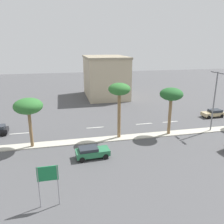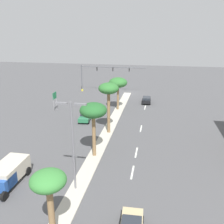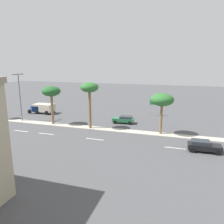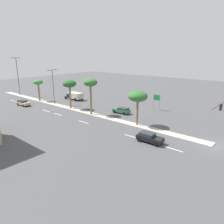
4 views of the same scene
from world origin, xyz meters
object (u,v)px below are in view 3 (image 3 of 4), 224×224
object	(u,v)px
street_lamp_trailing	(20,93)
box_truck	(42,108)
directional_road_sign	(154,103)
palm_tree_inboard	(51,92)
sedan_black_left	(203,146)
palm_tree_outboard	(89,89)
sedan_green_rear	(124,119)
palm_tree_front	(162,100)

from	to	relation	value
street_lamp_trailing	box_truck	size ratio (longest dim) A/B	1.60
directional_road_sign	palm_tree_inboard	bearing A→B (deg)	126.53
palm_tree_inboard	sedan_black_left	distance (m)	26.41
palm_tree_inboard	street_lamp_trailing	bearing A→B (deg)	88.74
palm_tree_outboard	sedan_green_rear	distance (m)	9.20
palm_tree_outboard	sedan_black_left	size ratio (longest dim) A/B	1.90
palm_tree_front	palm_tree_outboard	size ratio (longest dim) A/B	0.82
directional_road_sign	palm_tree_front	bearing A→B (deg)	-167.57
directional_road_sign	palm_tree_inboard	world-z (taller)	palm_tree_inboard
palm_tree_front	box_truck	xyz separation A→B (m)	(7.19, 26.78, -4.29)
sedan_black_left	sedan_green_rear	bearing A→B (deg)	52.65
palm_tree_inboard	sedan_black_left	bearing A→B (deg)	-101.73
palm_tree_inboard	sedan_green_rear	bearing A→B (deg)	-68.62
palm_tree_outboard	box_truck	bearing A→B (deg)	62.68
directional_road_sign	palm_tree_outboard	size ratio (longest dim) A/B	0.47
street_lamp_trailing	sedan_black_left	distance (m)	33.12
palm_tree_front	box_truck	bearing A→B (deg)	74.97
sedan_green_rear	box_truck	size ratio (longest dim) A/B	0.72
palm_tree_front	sedan_green_rear	xyz separation A→B (m)	(4.60, 7.24, -4.75)
sedan_green_rear	box_truck	xyz separation A→B (m)	(2.59, 19.55, 0.46)
directional_road_sign	street_lamp_trailing	distance (m)	26.85
palm_tree_front	palm_tree_inboard	size ratio (longest dim) A/B	0.93
palm_tree_inboard	box_truck	distance (m)	11.44
palm_tree_front	palm_tree_outboard	xyz separation A→B (m)	(-0.52, 11.86, 1.34)
palm_tree_outboard	sedan_black_left	distance (m)	19.41
palm_tree_front	street_lamp_trailing	size ratio (longest dim) A/B	0.71
palm_tree_outboard	box_truck	world-z (taller)	palm_tree_outboard
street_lamp_trailing	box_truck	distance (m)	8.39
directional_road_sign	box_truck	xyz separation A→B (m)	(-5.04, 24.09, -1.49)
directional_road_sign	sedan_green_rear	bearing A→B (deg)	149.21
sedan_green_rear	palm_tree_front	bearing A→B (deg)	-122.45
palm_tree_front	street_lamp_trailing	bearing A→B (deg)	90.04
sedan_green_rear	directional_road_sign	bearing A→B (deg)	-30.79
street_lamp_trailing	sedan_green_rear	bearing A→B (deg)	-76.46
palm_tree_front	street_lamp_trailing	xyz separation A→B (m)	(-0.02, 26.43, -0.02)
palm_tree_inboard	palm_tree_front	bearing A→B (deg)	-89.49
palm_tree_inboard	sedan_green_rear	distance (m)	14.11
sedan_green_rear	box_truck	distance (m)	19.72
palm_tree_outboard	sedan_green_rear	size ratio (longest dim) A/B	1.93
directional_road_sign	sedan_green_rear	size ratio (longest dim) A/B	0.91
palm_tree_front	palm_tree_outboard	distance (m)	11.95
directional_road_sign	street_lamp_trailing	size ratio (longest dim) A/B	0.41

